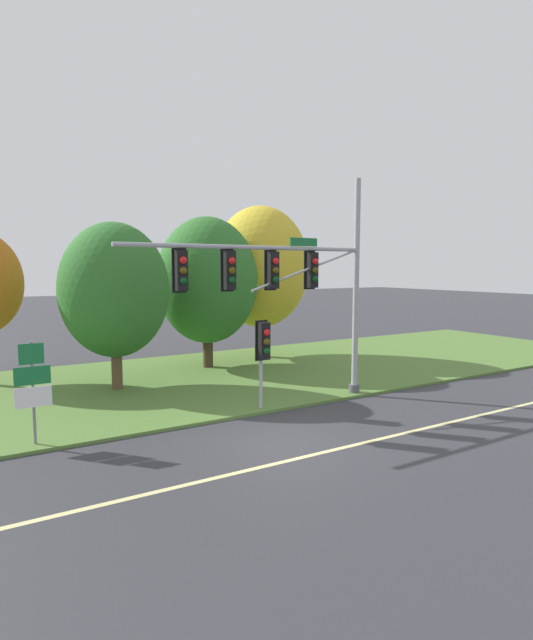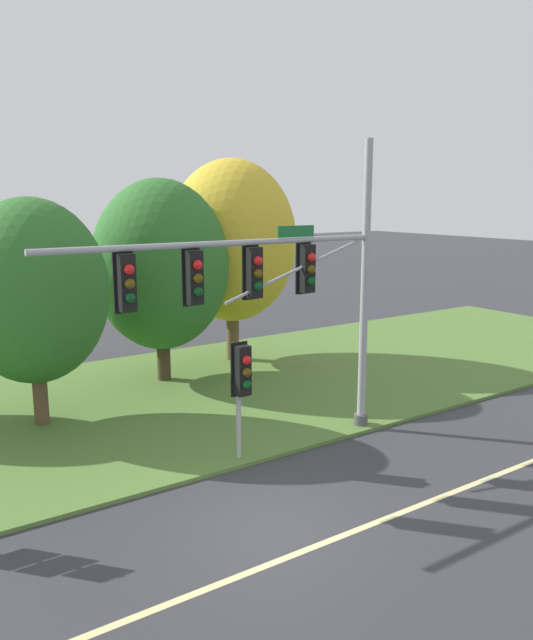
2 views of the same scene
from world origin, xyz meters
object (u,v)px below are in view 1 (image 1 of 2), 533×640
(pedestrian_signal_near_kerb, at_px, (263,346))
(tree_behind_signpost, at_px, (207,281))
(traffic_signal_mast, at_px, (290,277))
(route_sign_post, at_px, (33,383))
(tree_mid_verge, at_px, (260,267))
(tree_left_of_mast, at_px, (114,290))

(pedestrian_signal_near_kerb, bearing_deg, tree_behind_signpost, 79.69)
(traffic_signal_mast, xyz_separation_m, pedestrian_signal_near_kerb, (-1.16, -0.18, -2.22))
(route_sign_post, height_order, tree_mid_verge, tree_mid_verge)
(traffic_signal_mast, height_order, route_sign_post, traffic_signal_mast)
(traffic_signal_mast, xyz_separation_m, tree_mid_verge, (3.69, 8.33, 0.34))
(pedestrian_signal_near_kerb, bearing_deg, traffic_signal_mast, 8.92)
(tree_mid_verge, bearing_deg, route_sign_post, -144.90)
(pedestrian_signal_near_kerb, xyz_separation_m, route_sign_post, (-6.88, 0.27, -0.46))
(tree_mid_verge, bearing_deg, pedestrian_signal_near_kerb, -119.66)
(route_sign_post, bearing_deg, traffic_signal_mast, -0.61)
(tree_behind_signpost, xyz_separation_m, tree_mid_verge, (3.49, 1.07, 0.62))
(traffic_signal_mast, bearing_deg, tree_behind_signpost, 88.47)
(route_sign_post, distance_m, tree_left_of_mast, 6.54)
(pedestrian_signal_near_kerb, distance_m, tree_mid_verge, 10.12)
(tree_behind_signpost, distance_m, tree_mid_verge, 3.71)
(pedestrian_signal_near_kerb, xyz_separation_m, tree_behind_signpost, (1.35, 7.43, 1.95))
(pedestrian_signal_near_kerb, height_order, tree_left_of_mast, tree_left_of_mast)
(route_sign_post, xyz_separation_m, tree_left_of_mast, (3.46, 5.11, 2.15))
(tree_left_of_mast, height_order, tree_behind_signpost, tree_behind_signpost)
(traffic_signal_mast, bearing_deg, pedestrian_signal_near_kerb, -171.08)
(traffic_signal_mast, distance_m, tree_behind_signpost, 7.26)
(pedestrian_signal_near_kerb, distance_m, route_sign_post, 6.90)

